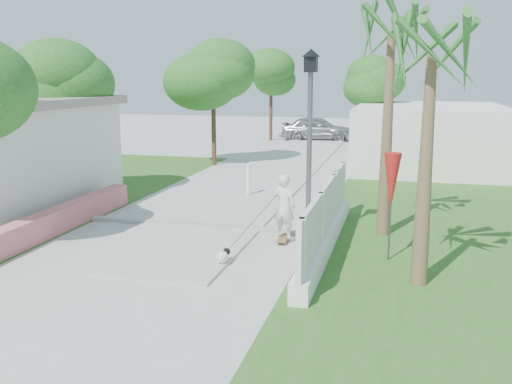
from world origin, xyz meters
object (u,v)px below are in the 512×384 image
(skateboarder, at_px, (260,218))
(dog, at_px, (223,256))
(parked_car, at_px, (317,128))
(bollard, at_px, (248,179))
(patio_umbrella, at_px, (392,182))
(street_lamp, at_px, (310,139))

(skateboarder, relative_size, dog, 4.55)
(parked_car, bearing_deg, bollard, 177.59)
(patio_umbrella, xyz_separation_m, skateboarder, (-2.85, 0.11, -0.98))
(dog, bearing_deg, parked_car, 106.87)
(dog, bearing_deg, skateboarder, 83.99)
(street_lamp, distance_m, dog, 3.43)
(street_lamp, relative_size, bollard, 4.07)
(bollard, distance_m, dog, 6.83)
(street_lamp, relative_size, skateboarder, 1.97)
(patio_umbrella, bearing_deg, bollard, 129.91)
(street_lamp, height_order, dog, street_lamp)
(skateboarder, bearing_deg, patio_umbrella, -165.39)
(bollard, relative_size, parked_car, 0.26)
(parked_car, bearing_deg, dog, -179.53)
(street_lamp, height_order, parked_car, street_lamp)
(street_lamp, xyz_separation_m, patio_umbrella, (1.90, -1.00, -0.74))
(street_lamp, relative_size, dog, 8.96)
(street_lamp, xyz_separation_m, skateboarder, (-0.95, -0.89, -1.72))
(skateboarder, height_order, dog, skateboarder)
(bollard, height_order, dog, bollard)
(street_lamp, bearing_deg, dog, -122.54)
(parked_car, bearing_deg, patio_umbrella, -170.99)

